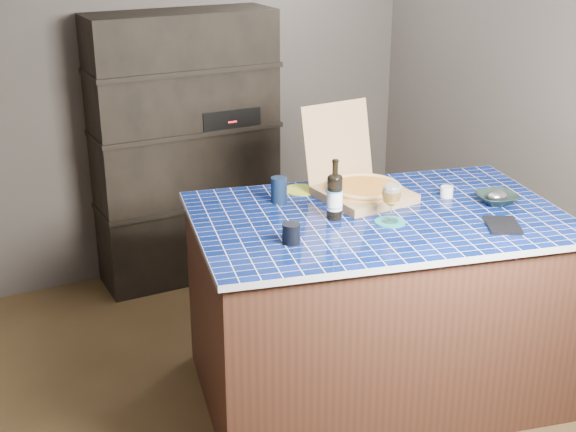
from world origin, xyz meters
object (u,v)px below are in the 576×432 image
mead_bottle (335,196)px  wine_glass (391,194)px  kitchen_island (375,304)px  bowl (497,198)px  pizza_box (361,186)px  dvd_case (503,225)px

mead_bottle → wine_glass: mead_bottle is taller
kitchen_island → bowl: bowl is taller
pizza_box → mead_bottle: (-0.27, -0.19, 0.05)m
dvd_case → bowl: bearing=82.3°
wine_glass → dvd_case: bearing=-33.2°
kitchen_island → pizza_box: pizza_box is taller
pizza_box → bowl: 0.70m
pizza_box → dvd_case: pizza_box is taller
wine_glass → kitchen_island: bearing=83.7°
mead_bottle → wine_glass: (0.21, -0.17, 0.03)m
pizza_box → kitchen_island: bearing=-105.2°
dvd_case → kitchen_island: bearing=165.2°
wine_glass → mead_bottle: bearing=141.0°
dvd_case → mead_bottle: bearing=173.3°
pizza_box → wine_glass: (-0.06, -0.37, 0.08)m
kitchen_island → wine_glass: (-0.01, -0.11, 0.64)m
dvd_case → bowl: 0.33m
kitchen_island → bowl: bearing=-0.2°
bowl → dvd_case: bearing=-126.1°
kitchen_island → wine_glass: bearing=-83.8°
bowl → pizza_box: bearing=145.6°
mead_bottle → dvd_case: bearing=-35.1°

